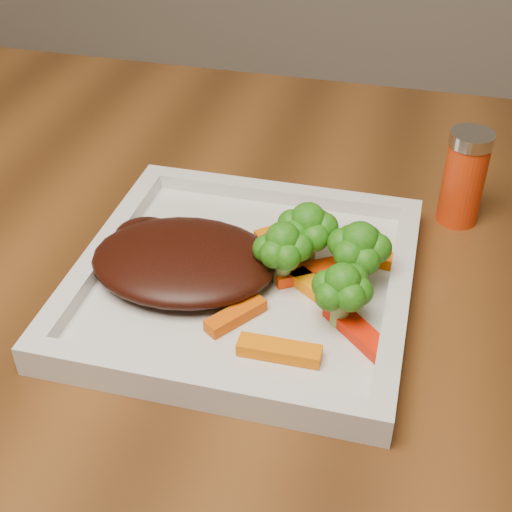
# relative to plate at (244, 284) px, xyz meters

# --- Properties ---
(plate) EXTENTS (0.27, 0.27, 0.01)m
(plate) POSITION_rel_plate_xyz_m (0.00, 0.00, 0.00)
(plate) COLOR silver
(plate) RESTS_ON dining_table
(steak) EXTENTS (0.16, 0.13, 0.03)m
(steak) POSITION_rel_plate_xyz_m (-0.05, -0.01, 0.02)
(steak) COLOR black
(steak) RESTS_ON plate
(broccoli_0) EXTENTS (0.07, 0.07, 0.07)m
(broccoli_0) POSITION_rel_plate_xyz_m (0.05, 0.03, 0.04)
(broccoli_0) COLOR #147012
(broccoli_0) RESTS_ON plate
(broccoli_1) EXTENTS (0.07, 0.07, 0.06)m
(broccoli_1) POSITION_rel_plate_xyz_m (0.09, 0.01, 0.04)
(broccoli_1) COLOR #346811
(broccoli_1) RESTS_ON plate
(broccoli_2) EXTENTS (0.07, 0.07, 0.06)m
(broccoli_2) POSITION_rel_plate_xyz_m (0.08, -0.03, 0.04)
(broccoli_2) COLOR #296611
(broccoli_2) RESTS_ON plate
(broccoli_3) EXTENTS (0.06, 0.06, 0.06)m
(broccoli_3) POSITION_rel_plate_xyz_m (0.03, 0.00, 0.04)
(broccoli_3) COLOR #196C12
(broccoli_3) RESTS_ON plate
(carrot_0) EXTENTS (0.06, 0.02, 0.01)m
(carrot_0) POSITION_rel_plate_xyz_m (0.05, -0.08, 0.01)
(carrot_0) COLOR orange
(carrot_0) RESTS_ON plate
(carrot_1) EXTENTS (0.06, 0.06, 0.01)m
(carrot_1) POSITION_rel_plate_xyz_m (0.10, -0.05, 0.01)
(carrot_1) COLOR red
(carrot_1) RESTS_ON plate
(carrot_2) EXTENTS (0.04, 0.05, 0.01)m
(carrot_2) POSITION_rel_plate_xyz_m (0.01, -0.05, 0.01)
(carrot_2) COLOR #D24D03
(carrot_2) RESTS_ON plate
(carrot_3) EXTENTS (0.05, 0.02, 0.01)m
(carrot_3) POSITION_rel_plate_xyz_m (0.10, 0.05, 0.01)
(carrot_3) COLOR #F86504
(carrot_3) RESTS_ON plate
(carrot_4) EXTENTS (0.05, 0.05, 0.01)m
(carrot_4) POSITION_rel_plate_xyz_m (0.02, 0.07, 0.01)
(carrot_4) COLOR #DE6603
(carrot_4) RESTS_ON plate
(carrot_5) EXTENTS (0.06, 0.05, 0.01)m
(carrot_5) POSITION_rel_plate_xyz_m (0.06, -0.01, 0.01)
(carrot_5) COLOR orange
(carrot_5) RESTS_ON plate
(carrot_6) EXTENTS (0.06, 0.05, 0.01)m
(carrot_6) POSITION_rel_plate_xyz_m (0.05, 0.02, 0.01)
(carrot_6) COLOR #F13603
(carrot_6) RESTS_ON plate
(spice_shaker) EXTENTS (0.05, 0.05, 0.09)m
(spice_shaker) POSITION_rel_plate_xyz_m (0.17, 0.15, 0.04)
(spice_shaker) COLOR red
(spice_shaker) RESTS_ON dining_table
(carrot_7) EXTENTS (0.04, 0.05, 0.01)m
(carrot_7) POSITION_rel_plate_xyz_m (0.02, 0.06, 0.01)
(carrot_7) COLOR #FB4E04
(carrot_7) RESTS_ON plate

